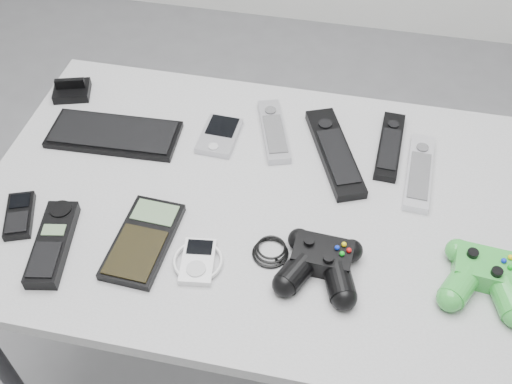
% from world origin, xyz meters
% --- Properties ---
extents(floor, '(3.50, 3.50, 0.00)m').
position_xyz_m(floor, '(0.00, 0.00, 0.00)').
color(floor, slate).
rests_on(floor, ground).
extents(desk, '(1.09, 0.70, 0.73)m').
position_xyz_m(desk, '(-0.00, -0.05, 0.66)').
color(desk, gray).
rests_on(desk, floor).
extents(pda_keyboard, '(0.28, 0.13, 0.02)m').
position_xyz_m(pda_keyboard, '(-0.34, 0.05, 0.74)').
color(pda_keyboard, black).
rests_on(pda_keyboard, desk).
extents(dock_bracket, '(0.10, 0.09, 0.04)m').
position_xyz_m(dock_bracket, '(-0.49, 0.17, 0.75)').
color(dock_bracket, black).
rests_on(dock_bracket, desk).
extents(pda, '(0.08, 0.12, 0.02)m').
position_xyz_m(pda, '(-0.12, 0.10, 0.74)').
color(pda, '#A7A6AE').
rests_on(pda, desk).
extents(remote_silver_a, '(0.10, 0.19, 0.02)m').
position_xyz_m(remote_silver_a, '(-0.01, 0.13, 0.74)').
color(remote_silver_a, '#A7A6AE').
rests_on(remote_silver_a, desk).
extents(remote_black_a, '(0.05, 0.20, 0.02)m').
position_xyz_m(remote_black_a, '(0.23, 0.14, 0.74)').
color(remote_black_a, black).
rests_on(remote_black_a, desk).
extents(remote_black_b, '(0.15, 0.26, 0.02)m').
position_xyz_m(remote_black_b, '(0.12, 0.09, 0.74)').
color(remote_black_b, black).
rests_on(remote_black_b, desk).
extents(remote_silver_b, '(0.06, 0.21, 0.02)m').
position_xyz_m(remote_silver_b, '(0.29, 0.07, 0.74)').
color(remote_silver_b, silver).
rests_on(remote_silver_b, desk).
extents(mobile_phone, '(0.08, 0.12, 0.02)m').
position_xyz_m(mobile_phone, '(-0.43, -0.19, 0.74)').
color(mobile_phone, black).
rests_on(mobile_phone, desk).
extents(cordless_handset, '(0.09, 0.19, 0.03)m').
position_xyz_m(cordless_handset, '(-0.34, -0.24, 0.74)').
color(cordless_handset, black).
rests_on(cordless_handset, desk).
extents(calculator, '(0.10, 0.19, 0.02)m').
position_xyz_m(calculator, '(-0.19, -0.20, 0.74)').
color(calculator, black).
rests_on(calculator, desk).
extents(mp3_player, '(0.10, 0.11, 0.02)m').
position_xyz_m(mp3_player, '(-0.08, -0.22, 0.74)').
color(mp3_player, silver).
rests_on(mp3_player, desk).
extents(controller_black, '(0.25, 0.17, 0.05)m').
position_xyz_m(controller_black, '(0.13, -0.19, 0.75)').
color(controller_black, black).
rests_on(controller_black, desk).
extents(controller_green, '(0.16, 0.17, 0.05)m').
position_xyz_m(controller_green, '(0.41, -0.16, 0.75)').
color(controller_green, '#248424').
rests_on(controller_green, desk).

